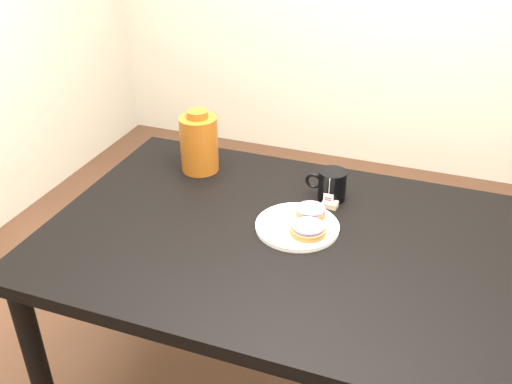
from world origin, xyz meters
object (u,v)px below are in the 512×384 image
plate (297,226)px  teabag_pouch (330,204)px  mug (331,185)px  bagel_package (199,143)px  bagel_back (311,212)px  bagel_front (308,229)px  table (294,262)px

plate → teabag_pouch: (0.06, 0.14, 0.00)m
mug → bagel_package: (-0.46, 0.04, 0.05)m
mug → bagel_back: bearing=-102.5°
plate → bagel_package: bagel_package is taller
bagel_front → mug: size_ratio=0.80×
table → plate: bearing=99.4°
mug → teabag_pouch: bearing=-79.7°
table → bagel_back: 0.15m
plate → bagel_back: bagel_back is taller
teabag_pouch → plate: bearing=-112.4°
bagel_back → mug: mug is taller
bagel_front → bagel_package: 0.53m
table → bagel_front: (0.03, 0.01, 0.11)m
bagel_front → mug: 0.23m
table → bagel_package: (-0.42, 0.28, 0.18)m
mug → teabag_pouch: size_ratio=2.86×
bagel_front → bagel_package: size_ratio=0.49×
bagel_front → table: bearing=-155.8°
bagel_package → bagel_back: bearing=-21.7°
teabag_pouch → bagel_package: bearing=169.6°
plate → teabag_pouch: 0.16m
mug → bagel_package: bearing=174.1°
table → bagel_back: (0.02, 0.10, 0.11)m
mug → table: bearing=-101.3°
bagel_front → mug: (0.01, 0.23, 0.02)m
bagel_back → bagel_front: 0.09m
plate → bagel_package: bearing=150.6°
bagel_back → bagel_front: size_ratio=1.11×
bagel_back → bagel_package: bearing=158.3°
teabag_pouch → bagel_package: bagel_package is taller
bagel_package → bagel_front: bearing=-30.3°
teabag_pouch → table: bearing=-105.3°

